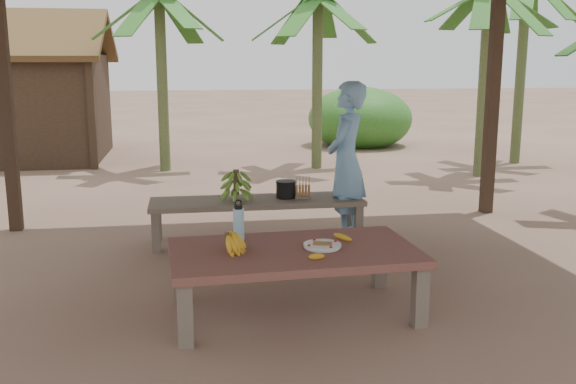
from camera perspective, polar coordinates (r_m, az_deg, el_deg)
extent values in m
plane|color=brown|center=(5.46, 0.90, -8.28)|extent=(80.00, 80.00, 0.00)
cube|color=black|center=(7.62, -23.73, 6.78)|extent=(0.13, 0.13, 2.70)
cube|color=black|center=(8.25, 17.69, 7.48)|extent=(0.13, 0.13, 2.70)
cube|color=brown|center=(4.32, -9.14, -10.74)|extent=(0.10, 0.10, 0.44)
cube|color=brown|center=(4.67, 11.65, -9.10)|extent=(0.10, 0.10, 0.44)
cube|color=brown|center=(5.11, -9.60, -7.23)|extent=(0.10, 0.10, 0.44)
cube|color=brown|center=(5.41, 8.13, -6.12)|extent=(0.10, 0.10, 0.44)
cube|color=maroon|center=(4.73, 0.53, -5.41)|extent=(1.84, 1.08, 0.06)
cube|color=brown|center=(6.45, -11.67, -3.54)|extent=(0.08, 0.08, 0.40)
cube|color=brown|center=(6.68, 6.30, -2.87)|extent=(0.08, 0.08, 0.40)
cube|color=brown|center=(6.90, -11.51, -2.56)|extent=(0.08, 0.08, 0.40)
cube|color=brown|center=(7.11, 5.32, -1.97)|extent=(0.08, 0.08, 0.40)
cube|color=brown|center=(6.65, -2.77, -0.87)|extent=(2.20, 0.60, 0.05)
cylinder|color=white|center=(4.74, 3.07, -4.93)|extent=(0.26, 0.26, 0.01)
cylinder|color=white|center=(4.74, 3.07, -4.74)|extent=(0.28, 0.28, 0.02)
cube|color=brown|center=(4.73, 3.07, -4.67)|extent=(0.16, 0.13, 0.02)
ellipsoid|color=gold|center=(4.46, 2.56, -5.75)|extent=(0.15, 0.11, 0.04)
ellipsoid|color=gold|center=(4.96, 4.90, -4.02)|extent=(0.15, 0.15, 0.04)
cylinder|color=#44A7D7|center=(4.94, -4.41, -2.87)|extent=(0.09, 0.09, 0.24)
cylinder|color=black|center=(4.91, -4.43, -1.33)|extent=(0.06, 0.06, 0.03)
torus|color=black|center=(4.90, -4.44, -0.98)|extent=(0.05, 0.01, 0.05)
cylinder|color=black|center=(6.70, -0.18, 0.20)|extent=(0.20, 0.20, 0.17)
imported|color=#6899C4|center=(6.75, 5.20, 2.76)|extent=(0.66, 0.72, 1.66)
cube|color=brown|center=(14.38, -24.22, 12.47)|extent=(4.40, 1.73, 1.00)
cylinder|color=#596638|center=(10.95, 17.02, 9.33)|extent=(0.18, 0.18, 3.07)
cylinder|color=#596638|center=(11.30, 2.61, 9.70)|extent=(0.18, 0.18, 3.01)
cylinder|color=#596638|center=(11.22, -11.12, 9.55)|extent=(0.18, 0.18, 3.03)
cylinder|color=#596638|center=(12.64, 19.98, 9.99)|extent=(0.18, 0.18, 3.35)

